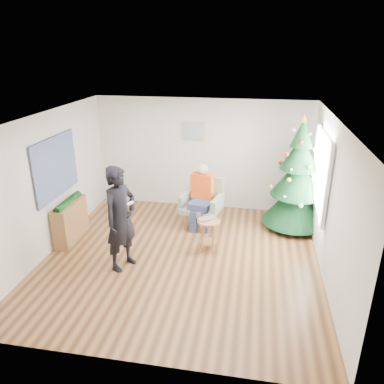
% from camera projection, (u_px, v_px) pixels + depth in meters
% --- Properties ---
extents(floor, '(5.00, 5.00, 0.00)m').
position_uv_depth(floor, '(181.00, 258.00, 6.95)').
color(floor, brown).
rests_on(floor, ground).
extents(ceiling, '(5.00, 5.00, 0.00)m').
position_uv_depth(ceiling, '(179.00, 118.00, 6.00)').
color(ceiling, white).
rests_on(ceiling, wall_back).
extents(wall_back, '(5.00, 0.00, 5.00)m').
position_uv_depth(wall_back, '(202.00, 154.00, 8.76)').
color(wall_back, silver).
rests_on(wall_back, floor).
extents(wall_front, '(5.00, 0.00, 5.00)m').
position_uv_depth(wall_front, '(135.00, 275.00, 4.19)').
color(wall_front, silver).
rests_on(wall_front, floor).
extents(wall_left, '(0.00, 5.00, 5.00)m').
position_uv_depth(wall_left, '(47.00, 185.00, 6.88)').
color(wall_left, silver).
rests_on(wall_left, floor).
extents(wall_right, '(0.00, 5.00, 5.00)m').
position_uv_depth(wall_right, '(331.00, 203.00, 6.07)').
color(wall_right, silver).
rests_on(wall_right, floor).
extents(window_panel, '(0.04, 1.30, 1.40)m').
position_uv_depth(window_panel, '(322.00, 172.00, 6.92)').
color(window_panel, white).
rests_on(window_panel, wall_right).
extents(curtains, '(0.05, 1.75, 1.50)m').
position_uv_depth(curtains, '(320.00, 172.00, 6.92)').
color(curtains, white).
rests_on(curtains, wall_right).
extents(christmas_tree, '(1.35, 1.35, 2.43)m').
position_uv_depth(christmas_tree, '(297.00, 179.00, 7.77)').
color(christmas_tree, '#3F2816').
rests_on(christmas_tree, floor).
extents(stool, '(0.43, 0.43, 0.64)m').
position_uv_depth(stool, '(208.00, 235.00, 7.10)').
color(stool, brown).
rests_on(stool, floor).
extents(laptop, '(0.42, 0.40, 0.03)m').
position_uv_depth(laptop, '(209.00, 220.00, 6.98)').
color(laptop, silver).
rests_on(laptop, stool).
extents(armchair, '(0.95, 0.91, 1.04)m').
position_uv_depth(armchair, '(202.00, 208.00, 8.15)').
color(armchair, gray).
rests_on(armchair, floor).
extents(seated_person, '(0.53, 0.71, 1.36)m').
position_uv_depth(seated_person, '(201.00, 195.00, 7.98)').
color(seated_person, navy).
rests_on(seated_person, armchair).
extents(standing_man, '(0.69, 0.81, 1.87)m').
position_uv_depth(standing_man, '(121.00, 218.00, 6.39)').
color(standing_man, black).
rests_on(standing_man, floor).
extents(game_controller, '(0.09, 0.13, 0.04)m').
position_uv_depth(game_controller, '(130.00, 203.00, 6.21)').
color(game_controller, white).
rests_on(game_controller, standing_man).
extents(console, '(0.32, 1.00, 0.80)m').
position_uv_depth(console, '(70.00, 221.00, 7.49)').
color(console, brown).
rests_on(console, floor).
extents(garland, '(0.14, 0.90, 0.14)m').
position_uv_depth(garland, '(68.00, 202.00, 7.34)').
color(garland, black).
rests_on(garland, console).
extents(tapestry, '(0.03, 1.50, 1.15)m').
position_uv_depth(tapestry, '(56.00, 167.00, 7.06)').
color(tapestry, black).
rests_on(tapestry, wall_left).
extents(framed_picture, '(0.52, 0.05, 0.42)m').
position_uv_depth(framed_picture, '(193.00, 131.00, 8.56)').
color(framed_picture, tan).
rests_on(framed_picture, wall_back).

